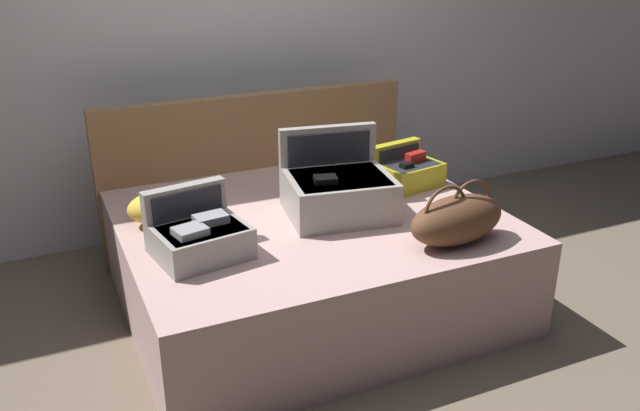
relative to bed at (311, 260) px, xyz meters
name	(u,v)px	position (x,y,z in m)	size (l,w,h in m)	color
ground_plane	(344,341)	(0.00, -0.40, -0.26)	(12.00, 12.00, 0.00)	#6B5B4C
back_wall	(230,27)	(0.00, 1.25, 1.04)	(8.00, 0.10, 2.60)	silver
bed	(311,260)	(0.00, 0.00, 0.00)	(1.88, 1.58, 0.51)	#BC9993
headboard	(257,171)	(0.00, 0.83, 0.23)	(1.92, 0.08, 0.97)	olive
hard_case_large	(338,190)	(0.14, -0.03, 0.39)	(0.58, 0.54, 0.41)	gray
hard_case_medium	(199,235)	(-0.63, -0.20, 0.35)	(0.44, 0.41, 0.29)	gray
hard_case_small	(407,171)	(0.68, 0.18, 0.34)	(0.39, 0.34, 0.22)	gold
duffel_bag	(457,219)	(0.49, -0.57, 0.37)	(0.53, 0.29, 0.30)	brown
pillow_near_headboard	(171,205)	(-0.66, 0.22, 0.34)	(0.43, 0.25, 0.17)	gold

